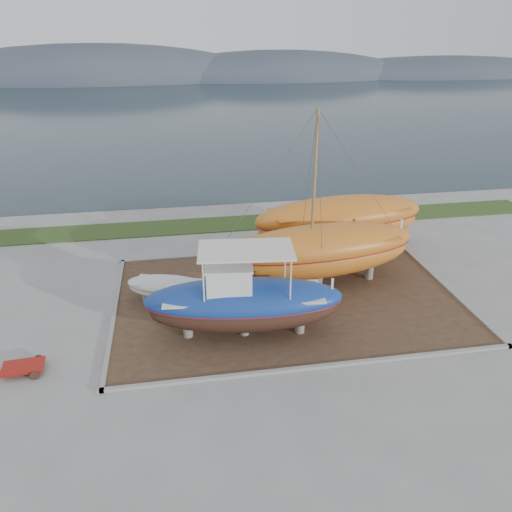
{
  "coord_description": "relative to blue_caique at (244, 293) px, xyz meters",
  "views": [
    {
      "loc": [
        -5.62,
        -18.89,
        13.56
      ],
      "look_at": [
        -1.71,
        4.0,
        2.69
      ],
      "focal_mm": 35.0,
      "sensor_mm": 36.0,
      "label": 1
    }
  ],
  "objects": [
    {
      "name": "orange_sailboat",
      "position": [
        4.86,
        4.13,
        2.67
      ],
      "size": [
        11.2,
        4.3,
        9.79
      ],
      "primitive_type": null,
      "rotation": [
        0.0,
        0.0,
        0.1
      ],
      "color": "#BE681D",
      "rests_on": "dirt_patch"
    },
    {
      "name": "red_trailer",
      "position": [
        -9.72,
        -1.22,
        -2.11
      ],
      "size": [
        2.62,
        1.43,
        0.36
      ],
      "primitive_type": null,
      "rotation": [
        0.0,
        0.0,
        0.07
      ],
      "color": "#A11912",
      "rests_on": "ground"
    },
    {
      "name": "sea",
      "position": [
        2.79,
        69.03,
        -2.29
      ],
      "size": [
        260.0,
        100.0,
        0.04
      ],
      "primitive_type": null,
      "color": "#1A2D35",
      "rests_on": "ground"
    },
    {
      "name": "orange_bare_hull",
      "position": [
        7.32,
        8.25,
        -0.41
      ],
      "size": [
        11.38,
        4.39,
        3.64
      ],
      "primitive_type": null,
      "rotation": [
        0.0,
        0.0,
        0.1
      ],
      "color": "#BE681D",
      "rests_on": "dirt_patch"
    },
    {
      "name": "grass_strip",
      "position": [
        2.79,
        14.53,
        -2.25
      ],
      "size": [
        44.0,
        3.0,
        0.08
      ],
      "primitive_type": "cube",
      "color": "#284219",
      "rests_on": "ground"
    },
    {
      "name": "mountain_ridge",
      "position": [
        2.79,
        124.03,
        -2.29
      ],
      "size": [
        200.0,
        36.0,
        20.0
      ],
      "primitive_type": null,
      "color": "#333D49",
      "rests_on": "ground"
    },
    {
      "name": "ground",
      "position": [
        2.79,
        -0.97,
        -2.29
      ],
      "size": [
        140.0,
        140.0,
        0.0
      ],
      "primitive_type": "plane",
      "color": "gray",
      "rests_on": "ground"
    },
    {
      "name": "curb_frame",
      "position": [
        2.79,
        3.03,
        -2.21
      ],
      "size": [
        18.6,
        12.6,
        0.15
      ],
      "primitive_type": null,
      "color": "gray",
      "rests_on": "ground"
    },
    {
      "name": "blue_caique",
      "position": [
        0.0,
        0.0,
        0.0
      ],
      "size": [
        9.51,
        3.83,
        4.45
      ],
      "primitive_type": null,
      "rotation": [
        0.0,
        0.0,
        -0.1
      ],
      "color": "navy",
      "rests_on": "dirt_patch"
    },
    {
      "name": "dirt_patch",
      "position": [
        2.79,
        3.03,
        -2.26
      ],
      "size": [
        18.0,
        12.0,
        0.06
      ],
      "primitive_type": "cube",
      "color": "#422D1E",
      "rests_on": "ground"
    },
    {
      "name": "white_dinghy",
      "position": [
        -3.48,
        3.74,
        -1.54
      ],
      "size": [
        4.84,
        3.09,
        1.36
      ],
      "primitive_type": null,
      "rotation": [
        0.0,
        0.0,
        -0.33
      ],
      "color": "silver",
      "rests_on": "dirt_patch"
    }
  ]
}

